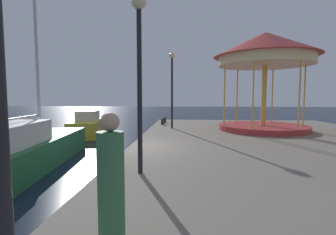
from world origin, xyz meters
name	(u,v)px	position (x,y,z in m)	size (l,w,h in m)	color
ground_plane	(130,166)	(0.00, 0.00, 0.00)	(120.00, 120.00, 0.00)	black
quay_dock	(297,159)	(6.35, 0.00, 0.40)	(12.71, 22.68, 0.80)	gray
sailboat_green	(31,149)	(-3.77, -0.39, 0.72)	(2.83, 7.36, 7.94)	#236638
motorboat_yellow	(88,126)	(-4.64, 7.51, 0.68)	(2.65, 4.84, 1.73)	gold
carousel	(265,58)	(6.62, 5.09, 4.89)	(5.73, 5.73, 5.49)	#B23333
lamp_post_mid_promenade	(139,53)	(1.04, -3.40, 3.76)	(0.36, 0.36, 4.34)	black
lamp_post_far_end	(172,77)	(1.36, 5.67, 3.88)	(0.36, 0.36, 4.54)	black
bollard_north	(165,120)	(0.66, 8.90, 1.00)	(0.24, 0.24, 0.40)	#2D2D33
bollard_south	(163,122)	(0.63, 7.54, 1.00)	(0.24, 0.24, 0.40)	#2D2D33
person_near_carousel	(111,185)	(1.22, -6.47, 1.61)	(0.34, 0.34, 1.72)	#387247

